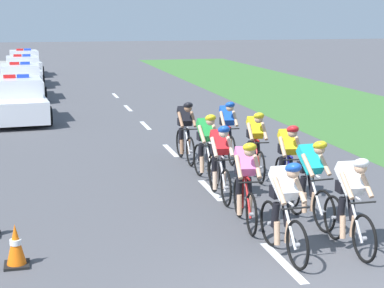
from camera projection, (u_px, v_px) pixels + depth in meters
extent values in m
cube|color=#3D7033|center=(369.00, 117.00, 22.48)|extent=(7.00, 60.00, 0.01)
cube|color=white|center=(283.00, 262.00, 9.29)|extent=(0.14, 1.60, 0.01)
cube|color=white|center=(210.00, 190.00, 13.10)|extent=(0.14, 1.60, 0.01)
cube|color=white|center=(171.00, 150.00, 16.90)|extent=(0.14, 1.60, 0.01)
cube|color=white|center=(145.00, 125.00, 20.70)|extent=(0.14, 1.60, 0.01)
cube|color=white|center=(128.00, 108.00, 24.51)|extent=(0.14, 1.60, 0.01)
cube|color=white|center=(115.00, 96.00, 28.31)|extent=(0.14, 1.60, 0.01)
torus|color=black|center=(297.00, 245.00, 8.98)|extent=(0.07, 0.73, 0.72)
cylinder|color=#99999E|center=(297.00, 245.00, 8.98)|extent=(0.06, 0.06, 0.06)
torus|color=black|center=(270.00, 223.00, 9.92)|extent=(0.07, 0.73, 0.72)
cylinder|color=#99999E|center=(270.00, 223.00, 9.92)|extent=(0.06, 0.06, 0.06)
cylinder|color=white|center=(285.00, 200.00, 9.29)|extent=(0.06, 0.55, 0.04)
cylinder|color=white|center=(290.00, 225.00, 9.19)|extent=(0.06, 0.48, 0.63)
cylinder|color=white|center=(279.00, 216.00, 9.54)|extent=(0.04, 0.04, 0.65)
cylinder|color=black|center=(295.00, 208.00, 8.97)|extent=(0.42, 0.04, 0.03)
cube|color=black|center=(280.00, 194.00, 9.47)|extent=(0.11, 0.22, 0.05)
cube|color=white|center=(284.00, 183.00, 9.31)|extent=(0.30, 0.56, 0.45)
cube|color=black|center=(280.00, 191.00, 9.45)|extent=(0.29, 0.21, 0.18)
cylinder|color=black|center=(286.00, 214.00, 9.50)|extent=(0.12, 0.23, 0.40)
cylinder|color=tan|center=(288.00, 232.00, 9.48)|extent=(0.10, 0.16, 0.36)
cylinder|color=black|center=(275.00, 215.00, 9.45)|extent=(0.12, 0.17, 0.40)
cylinder|color=tan|center=(277.00, 233.00, 9.43)|extent=(0.09, 0.13, 0.36)
cylinder|color=tan|center=(300.00, 189.00, 9.17)|extent=(0.09, 0.40, 0.35)
cylinder|color=tan|center=(280.00, 191.00, 9.08)|extent=(0.09, 0.40, 0.35)
sphere|color=tan|center=(293.00, 172.00, 8.98)|extent=(0.19, 0.19, 0.19)
ellipsoid|color=blue|center=(293.00, 168.00, 8.96)|extent=(0.24, 0.32, 0.24)
torus|color=black|center=(364.00, 238.00, 9.24)|extent=(0.05, 0.72, 0.72)
cylinder|color=#99999E|center=(364.00, 238.00, 9.24)|extent=(0.06, 0.06, 0.06)
torus|color=black|center=(334.00, 218.00, 10.19)|extent=(0.05, 0.72, 0.72)
cylinder|color=#99999E|center=(334.00, 218.00, 10.19)|extent=(0.06, 0.06, 0.06)
cylinder|color=silver|center=(352.00, 195.00, 9.56)|extent=(0.04, 0.55, 0.04)
cylinder|color=silver|center=(356.00, 219.00, 9.46)|extent=(0.04, 0.48, 0.63)
cylinder|color=silver|center=(345.00, 210.00, 9.81)|extent=(0.04, 0.04, 0.65)
cylinder|color=black|center=(363.00, 203.00, 9.23)|extent=(0.42, 0.03, 0.03)
cube|color=black|center=(346.00, 189.00, 9.74)|extent=(0.10, 0.22, 0.05)
cube|color=white|center=(350.00, 178.00, 9.58)|extent=(0.28, 0.54, 0.47)
cube|color=black|center=(346.00, 186.00, 9.73)|extent=(0.28, 0.20, 0.18)
cylinder|color=black|center=(352.00, 208.00, 9.77)|extent=(0.11, 0.22, 0.40)
cylinder|color=tan|center=(353.00, 226.00, 9.74)|extent=(0.09, 0.15, 0.36)
cylinder|color=black|center=(341.00, 209.00, 9.73)|extent=(0.11, 0.17, 0.40)
cylinder|color=tan|center=(343.00, 227.00, 9.70)|extent=(0.09, 0.12, 0.36)
cylinder|color=tan|center=(366.00, 184.00, 9.43)|extent=(0.08, 0.40, 0.35)
cylinder|color=tan|center=(347.00, 186.00, 9.35)|extent=(0.08, 0.40, 0.35)
sphere|color=tan|center=(361.00, 168.00, 9.25)|extent=(0.19, 0.19, 0.19)
ellipsoid|color=white|center=(361.00, 163.00, 9.23)|extent=(0.23, 0.32, 0.24)
torus|color=black|center=(251.00, 214.00, 10.36)|extent=(0.12, 0.72, 0.72)
cylinder|color=#99999E|center=(251.00, 214.00, 10.36)|extent=(0.07, 0.07, 0.06)
torus|color=black|center=(238.00, 197.00, 11.33)|extent=(0.12, 0.72, 0.72)
cylinder|color=#99999E|center=(238.00, 197.00, 11.33)|extent=(0.07, 0.07, 0.06)
cylinder|color=#B21919|center=(246.00, 176.00, 10.69)|extent=(0.09, 0.55, 0.04)
cylinder|color=#B21919|center=(248.00, 197.00, 10.58)|extent=(0.09, 0.48, 0.63)
cylinder|color=#B21919|center=(243.00, 190.00, 10.94)|extent=(0.04, 0.04, 0.65)
cylinder|color=black|center=(251.00, 182.00, 10.35)|extent=(0.42, 0.07, 0.03)
cube|color=black|center=(243.00, 171.00, 10.87)|extent=(0.12, 0.23, 0.05)
cube|color=pink|center=(245.00, 161.00, 10.71)|extent=(0.33, 0.58, 0.44)
cube|color=black|center=(243.00, 169.00, 10.85)|extent=(0.30, 0.23, 0.18)
cylinder|color=black|center=(249.00, 188.00, 10.89)|extent=(0.13, 0.23, 0.40)
cylinder|color=tan|center=(250.00, 204.00, 10.86)|extent=(0.10, 0.16, 0.36)
cylinder|color=black|center=(239.00, 189.00, 10.86)|extent=(0.13, 0.18, 0.40)
cylinder|color=tan|center=(239.00, 205.00, 10.84)|extent=(0.10, 0.13, 0.36)
cylinder|color=tan|center=(257.00, 167.00, 10.53)|extent=(0.12, 0.41, 0.35)
cylinder|color=tan|center=(239.00, 167.00, 10.49)|extent=(0.12, 0.41, 0.35)
sphere|color=tan|center=(249.00, 151.00, 10.37)|extent=(0.19, 0.19, 0.19)
ellipsoid|color=yellow|center=(250.00, 147.00, 10.35)|extent=(0.26, 0.34, 0.24)
torus|color=black|center=(324.00, 211.00, 10.52)|extent=(0.11, 0.73, 0.72)
cylinder|color=#99999E|center=(324.00, 211.00, 10.52)|extent=(0.07, 0.07, 0.06)
torus|color=black|center=(295.00, 195.00, 11.45)|extent=(0.11, 0.73, 0.72)
cylinder|color=#99999E|center=(295.00, 195.00, 11.45)|extent=(0.07, 0.07, 0.06)
cylinder|color=white|center=(312.00, 174.00, 10.83)|extent=(0.08, 0.55, 0.04)
cylinder|color=white|center=(316.00, 194.00, 10.73)|extent=(0.08, 0.48, 0.63)
cylinder|color=white|center=(305.00, 188.00, 11.07)|extent=(0.04, 0.04, 0.65)
cylinder|color=black|center=(322.00, 180.00, 10.51)|extent=(0.42, 0.06, 0.03)
cube|color=black|center=(306.00, 169.00, 11.01)|extent=(0.12, 0.23, 0.05)
cube|color=#19B2B7|center=(310.00, 159.00, 10.85)|extent=(0.33, 0.56, 0.47)
cube|color=black|center=(306.00, 167.00, 10.99)|extent=(0.30, 0.22, 0.18)
cylinder|color=black|center=(312.00, 186.00, 11.04)|extent=(0.13, 0.23, 0.40)
cylinder|color=tan|center=(313.00, 202.00, 11.02)|extent=(0.10, 0.16, 0.36)
cylinder|color=black|center=(303.00, 187.00, 10.98)|extent=(0.12, 0.18, 0.40)
cylinder|color=tan|center=(304.00, 203.00, 10.96)|extent=(0.10, 0.13, 0.36)
cylinder|color=tan|center=(325.00, 164.00, 10.71)|extent=(0.11, 0.41, 0.35)
cylinder|color=tan|center=(308.00, 165.00, 10.61)|extent=(0.11, 0.41, 0.35)
sphere|color=tan|center=(320.00, 149.00, 10.52)|extent=(0.19, 0.19, 0.19)
ellipsoid|color=yellow|center=(320.00, 145.00, 10.50)|extent=(0.26, 0.33, 0.24)
torus|color=black|center=(226.00, 188.00, 11.94)|extent=(0.07, 0.73, 0.72)
cylinder|color=#99999E|center=(226.00, 188.00, 11.94)|extent=(0.06, 0.06, 0.06)
torus|color=black|center=(213.00, 175.00, 12.90)|extent=(0.07, 0.73, 0.72)
cylinder|color=#99999E|center=(213.00, 175.00, 12.90)|extent=(0.06, 0.06, 0.06)
cylinder|color=silver|center=(220.00, 155.00, 12.27)|extent=(0.05, 0.55, 0.04)
cylinder|color=silver|center=(222.00, 173.00, 12.16)|extent=(0.06, 0.48, 0.63)
cylinder|color=silver|center=(218.00, 168.00, 12.52)|extent=(0.04, 0.04, 0.65)
cylinder|color=black|center=(225.00, 160.00, 11.93)|extent=(0.42, 0.04, 0.03)
cube|color=black|center=(218.00, 151.00, 12.45)|extent=(0.11, 0.22, 0.05)
cube|color=red|center=(220.00, 142.00, 12.29)|extent=(0.30, 0.56, 0.45)
cube|color=black|center=(218.00, 149.00, 12.43)|extent=(0.29, 0.21, 0.18)
cylinder|color=black|center=(223.00, 166.00, 12.47)|extent=(0.12, 0.23, 0.40)
cylinder|color=beige|center=(224.00, 180.00, 12.45)|extent=(0.10, 0.16, 0.36)
cylinder|color=black|center=(214.00, 167.00, 12.44)|extent=(0.12, 0.17, 0.40)
cylinder|color=beige|center=(215.00, 181.00, 12.41)|extent=(0.09, 0.13, 0.36)
cylinder|color=beige|center=(230.00, 147.00, 12.13)|extent=(0.09, 0.40, 0.35)
cylinder|color=beige|center=(214.00, 147.00, 12.06)|extent=(0.09, 0.40, 0.35)
sphere|color=beige|center=(224.00, 133.00, 11.95)|extent=(0.19, 0.19, 0.19)
ellipsoid|color=blue|center=(224.00, 130.00, 11.93)|extent=(0.24, 0.32, 0.24)
torus|color=black|center=(294.00, 187.00, 11.96)|extent=(0.12, 0.72, 0.72)
cylinder|color=#99999E|center=(294.00, 187.00, 11.96)|extent=(0.07, 0.07, 0.06)
torus|color=black|center=(280.00, 174.00, 12.93)|extent=(0.12, 0.72, 0.72)
cylinder|color=#99999E|center=(280.00, 174.00, 12.93)|extent=(0.07, 0.07, 0.06)
cylinder|color=#1E1E99|center=(288.00, 155.00, 12.29)|extent=(0.09, 0.55, 0.04)
cylinder|color=#1E1E99|center=(290.00, 173.00, 12.19)|extent=(0.09, 0.48, 0.63)
cylinder|color=#1E1E99|center=(285.00, 167.00, 12.55)|extent=(0.04, 0.04, 0.65)
cylinder|color=black|center=(294.00, 160.00, 11.95)|extent=(0.42, 0.07, 0.03)
cube|color=black|center=(286.00, 151.00, 12.48)|extent=(0.12, 0.23, 0.05)
cube|color=yellow|center=(288.00, 142.00, 12.31)|extent=(0.34, 0.57, 0.46)
cube|color=black|center=(286.00, 149.00, 12.46)|extent=(0.30, 0.23, 0.18)
cylinder|color=black|center=(290.00, 166.00, 12.49)|extent=(0.13, 0.23, 0.40)
cylinder|color=tan|center=(291.00, 180.00, 12.47)|extent=(0.11, 0.16, 0.36)
cylinder|color=black|center=(282.00, 166.00, 12.47)|extent=(0.13, 0.18, 0.40)
cylinder|color=tan|center=(282.00, 180.00, 12.44)|extent=(0.10, 0.13, 0.36)
cylinder|color=tan|center=(299.00, 146.00, 12.14)|extent=(0.12, 0.41, 0.35)
cylinder|color=tan|center=(283.00, 147.00, 12.09)|extent=(0.12, 0.41, 0.35)
sphere|color=tan|center=(292.00, 133.00, 11.97)|extent=(0.19, 0.19, 0.19)
ellipsoid|color=red|center=(293.00, 129.00, 11.95)|extent=(0.26, 0.34, 0.24)
torus|color=black|center=(214.00, 170.00, 13.28)|extent=(0.09, 0.73, 0.72)
cylinder|color=#99999E|center=(214.00, 170.00, 13.28)|extent=(0.06, 0.06, 0.06)
torus|color=black|center=(199.00, 160.00, 14.21)|extent=(0.09, 0.73, 0.72)
cylinder|color=#99999E|center=(199.00, 160.00, 14.21)|extent=(0.06, 0.06, 0.06)
cylinder|color=white|center=(207.00, 141.00, 13.59)|extent=(0.07, 0.55, 0.04)
cylinder|color=white|center=(209.00, 158.00, 13.49)|extent=(0.07, 0.48, 0.63)
cylinder|color=white|center=(204.00, 153.00, 13.84)|extent=(0.04, 0.04, 0.65)
cylinder|color=black|center=(212.00, 145.00, 13.27)|extent=(0.42, 0.06, 0.03)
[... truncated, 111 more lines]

